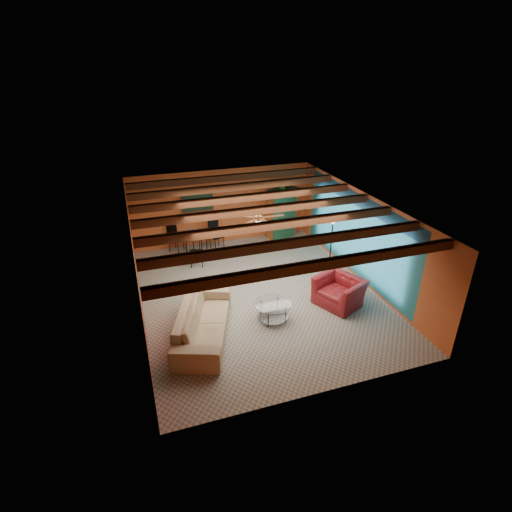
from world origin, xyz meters
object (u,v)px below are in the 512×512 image
object	(u,v)px
armchair	(339,291)
potted_plant	(283,184)
floor_lamp	(331,244)
vase	(195,223)
armoire	(282,214)
dining_table	(196,240)
sofa	(203,321)
coffee_table	(273,311)

from	to	relation	value
armchair	potted_plant	world-z (taller)	potted_plant
floor_lamp	vase	bearing A→B (deg)	147.08
armoire	floor_lamp	size ratio (longest dim) A/B	1.02
floor_lamp	dining_table	bearing A→B (deg)	147.08
sofa	armchair	bearing A→B (deg)	-67.00
sofa	dining_table	size ratio (longest dim) A/B	1.36
sofa	vase	world-z (taller)	vase
armoire	coffee_table	bearing A→B (deg)	-135.02
armchair	armoire	bearing A→B (deg)	152.67
potted_plant	coffee_table	bearing A→B (deg)	-114.14
dining_table	armoire	xyz separation A→B (m)	(3.36, 0.53, 0.37)
sofa	dining_table	distance (m)	4.59
dining_table	floor_lamp	bearing A→B (deg)	-32.92
dining_table	floor_lamp	world-z (taller)	floor_lamp
sofa	coffee_table	xyz separation A→B (m)	(1.85, 0.08, -0.17)
sofa	vase	bearing A→B (deg)	10.91
dining_table	potted_plant	bearing A→B (deg)	8.89
floor_lamp	potted_plant	world-z (taller)	potted_plant
coffee_table	vase	size ratio (longest dim) A/B	5.03
armchair	floor_lamp	world-z (taller)	floor_lamp
armoire	vase	distance (m)	3.41
potted_plant	vase	world-z (taller)	potted_plant
coffee_table	dining_table	distance (m)	4.61
dining_table	vase	world-z (taller)	vase
armchair	coffee_table	size ratio (longest dim) A/B	1.25
dining_table	potted_plant	xyz separation A→B (m)	(3.36, 0.53, 1.51)
potted_plant	vase	bearing A→B (deg)	-171.11
coffee_table	potted_plant	size ratio (longest dim) A/B	2.11
dining_table	sofa	bearing A→B (deg)	-98.97
sofa	potted_plant	size ratio (longest dim) A/B	6.23
floor_lamp	potted_plant	distance (m)	3.24
potted_plant	vase	size ratio (longest dim) A/B	2.38
sofa	dining_table	xyz separation A→B (m)	(0.72, 4.54, 0.13)
armoire	vase	xyz separation A→B (m)	(-3.36, -0.53, 0.27)
coffee_table	floor_lamp	xyz separation A→B (m)	(2.68, 1.99, 0.66)
vase	coffee_table	bearing A→B (deg)	-75.77
floor_lamp	coffee_table	bearing A→B (deg)	-143.46
coffee_table	vase	bearing A→B (deg)	104.23
potted_plant	sofa	bearing A→B (deg)	-128.87
dining_table	armoire	world-z (taller)	armoire
armchair	sofa	bearing A→B (deg)	-111.38
coffee_table	armoire	bearing A→B (deg)	65.86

